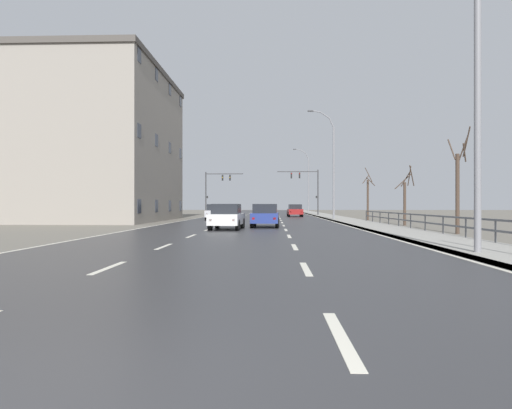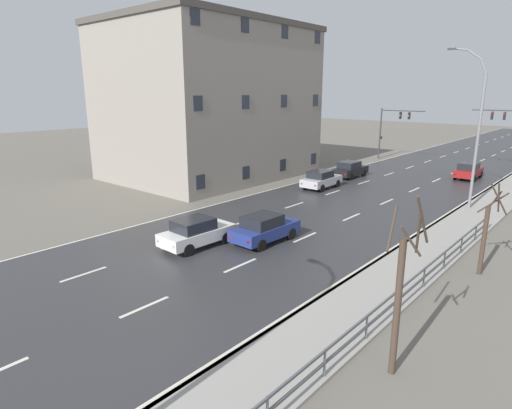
{
  "view_description": "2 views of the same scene",
  "coord_description": "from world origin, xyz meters",
  "px_view_note": "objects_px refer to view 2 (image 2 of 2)",
  "views": [
    {
      "loc": [
        1.56,
        -3.11,
        1.52
      ],
      "look_at": [
        -0.78,
        59.15,
        1.55
      ],
      "focal_mm": 31.5,
      "sensor_mm": 36.0,
      "label": 1
    },
    {
      "loc": [
        15.35,
        9.68,
        8.02
      ],
      "look_at": [
        0.0,
        27.44,
        1.86
      ],
      "focal_mm": 30.16,
      "sensor_mm": 36.0,
      "label": 2
    }
  ],
  "objects_px": {
    "car_far_right": "(469,171)",
    "car_near_right": "(264,228)",
    "traffic_signal_left": "(391,125)",
    "car_distant": "(196,232)",
    "street_lamp_midground": "(476,133)",
    "car_mid_centre": "(350,169)",
    "car_far_left": "(321,179)",
    "brick_building": "(210,102)"
  },
  "relations": [
    {
      "from": "car_distant",
      "to": "car_mid_centre",
      "type": "relative_size",
      "value": 1.01
    },
    {
      "from": "car_far_right",
      "to": "car_far_left",
      "type": "bearing_deg",
      "value": -124.78
    },
    {
      "from": "traffic_signal_left",
      "to": "car_mid_centre",
      "type": "xyz_separation_m",
      "value": [
        2.03,
        -13.32,
        -3.42
      ]
    },
    {
      "from": "brick_building",
      "to": "car_far_right",
      "type": "bearing_deg",
      "value": 35.79
    },
    {
      "from": "car_mid_centre",
      "to": "car_far_right",
      "type": "xyz_separation_m",
      "value": [
        8.89,
        6.69,
        0.0
      ]
    },
    {
      "from": "car_far_left",
      "to": "car_far_right",
      "type": "relative_size",
      "value": 0.99
    },
    {
      "from": "traffic_signal_left",
      "to": "car_distant",
      "type": "relative_size",
      "value": 1.47
    },
    {
      "from": "traffic_signal_left",
      "to": "car_near_right",
      "type": "relative_size",
      "value": 1.48
    },
    {
      "from": "street_lamp_midground",
      "to": "car_mid_centre",
      "type": "height_order",
      "value": "street_lamp_midground"
    },
    {
      "from": "car_far_right",
      "to": "car_mid_centre",
      "type": "bearing_deg",
      "value": -144.63
    },
    {
      "from": "car_distant",
      "to": "car_far_left",
      "type": "bearing_deg",
      "value": 101.82
    },
    {
      "from": "car_distant",
      "to": "car_far_left",
      "type": "xyz_separation_m",
      "value": [
        -2.75,
        16.53,
        0.0
      ]
    },
    {
      "from": "car_far_right",
      "to": "brick_building",
      "type": "bearing_deg",
      "value": -145.8
    },
    {
      "from": "car_far_right",
      "to": "car_near_right",
      "type": "relative_size",
      "value": 1.0
    },
    {
      "from": "car_far_right",
      "to": "traffic_signal_left",
      "type": "bearing_deg",
      "value": 147.13
    },
    {
      "from": "car_distant",
      "to": "car_mid_centre",
      "type": "bearing_deg",
      "value": 100.78
    },
    {
      "from": "car_distant",
      "to": "car_near_right",
      "type": "xyz_separation_m",
      "value": [
        2.28,
        2.91,
        0.0
      ]
    },
    {
      "from": "car_mid_centre",
      "to": "car_far_right",
      "type": "height_order",
      "value": "same"
    },
    {
      "from": "street_lamp_midground",
      "to": "car_far_left",
      "type": "distance_m",
      "value": 12.31
    },
    {
      "from": "car_far_left",
      "to": "car_distant",
      "type": "bearing_deg",
      "value": -81.41
    },
    {
      "from": "car_distant",
      "to": "car_far_left",
      "type": "distance_m",
      "value": 16.76
    },
    {
      "from": "car_mid_centre",
      "to": "car_far_left",
      "type": "relative_size",
      "value": 1.0
    },
    {
      "from": "car_distant",
      "to": "car_far_right",
      "type": "relative_size",
      "value": 1.01
    },
    {
      "from": "car_mid_centre",
      "to": "car_far_right",
      "type": "distance_m",
      "value": 11.12
    },
    {
      "from": "street_lamp_midground",
      "to": "car_distant",
      "type": "relative_size",
      "value": 2.62
    },
    {
      "from": "street_lamp_midground",
      "to": "car_mid_centre",
      "type": "relative_size",
      "value": 2.65
    },
    {
      "from": "car_far_left",
      "to": "traffic_signal_left",
      "type": "bearing_deg",
      "value": 96.86
    },
    {
      "from": "car_distant",
      "to": "car_mid_centre",
      "type": "height_order",
      "value": "same"
    },
    {
      "from": "car_distant",
      "to": "brick_building",
      "type": "bearing_deg",
      "value": 136.75
    },
    {
      "from": "car_mid_centre",
      "to": "car_near_right",
      "type": "height_order",
      "value": "same"
    },
    {
      "from": "street_lamp_midground",
      "to": "traffic_signal_left",
      "type": "distance_m",
      "value": 23.08
    },
    {
      "from": "street_lamp_midground",
      "to": "car_mid_centre",
      "type": "distance_m",
      "value": 13.75
    },
    {
      "from": "traffic_signal_left",
      "to": "brick_building",
      "type": "distance_m",
      "value": 23.13
    },
    {
      "from": "traffic_signal_left",
      "to": "car_near_right",
      "type": "xyz_separation_m",
      "value": [
        7.64,
        -32.96,
        -3.42
      ]
    },
    {
      "from": "street_lamp_midground",
      "to": "car_distant",
      "type": "height_order",
      "value": "street_lamp_midground"
    },
    {
      "from": "traffic_signal_left",
      "to": "car_near_right",
      "type": "bearing_deg",
      "value": -76.94
    },
    {
      "from": "car_far_left",
      "to": "brick_building",
      "type": "xyz_separation_m",
      "value": [
        -11.72,
        -1.74,
        6.28
      ]
    },
    {
      "from": "car_distant",
      "to": "brick_building",
      "type": "distance_m",
      "value": 21.62
    },
    {
      "from": "traffic_signal_left",
      "to": "car_near_right",
      "type": "height_order",
      "value": "traffic_signal_left"
    },
    {
      "from": "street_lamp_midground",
      "to": "traffic_signal_left",
      "type": "height_order",
      "value": "street_lamp_midground"
    },
    {
      "from": "traffic_signal_left",
      "to": "car_distant",
      "type": "bearing_deg",
      "value": -81.5
    },
    {
      "from": "traffic_signal_left",
      "to": "brick_building",
      "type": "xyz_separation_m",
      "value": [
        -9.11,
        -21.07,
        2.85
      ]
    }
  ]
}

